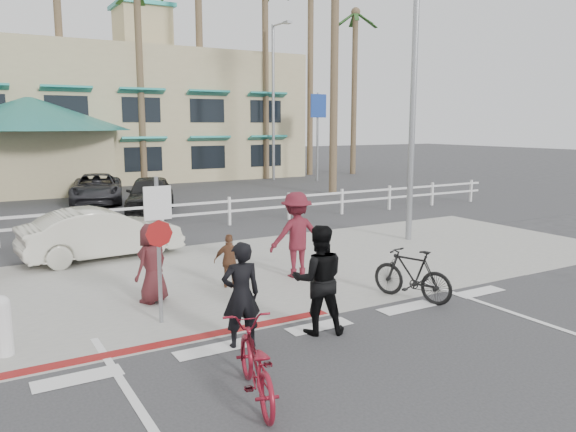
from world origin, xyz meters
TOP-DOWN VIEW (x-y plane):
  - ground at (0.00, 0.00)m, footprint 140.00×140.00m
  - bike_path at (0.00, -2.00)m, footprint 12.00×16.00m
  - sidewalk_plaza at (0.00, 4.50)m, footprint 22.00×7.00m
  - cross_street at (0.00, 8.50)m, footprint 40.00×5.00m
  - parking_lot at (0.00, 18.00)m, footprint 50.00×16.00m
  - curb_red at (-3.00, 1.20)m, footprint 7.00×0.25m
  - rail_fence at (0.50, 10.50)m, footprint 29.40×0.16m
  - building at (2.00, 31.00)m, footprint 28.00×16.00m
  - sign_post at (-2.30, 2.20)m, footprint 0.50×0.10m
  - bollard_0 at (-4.80, 2.00)m, footprint 0.26×0.26m
  - streetlight_0 at (6.50, 5.50)m, footprint 0.60×2.00m
  - streetlight_1 at (12.00, 24.00)m, footprint 0.60×2.00m
  - info_sign at (14.00, 22.00)m, footprint 1.20×0.16m
  - palm_4 at (0.00, 26.00)m, footprint 4.00×4.00m
  - palm_5 at (4.00, 25.00)m, footprint 4.00×4.00m
  - palm_6 at (8.00, 26.00)m, footprint 4.00×4.00m
  - palm_7 at (12.00, 25.00)m, footprint 4.00×4.00m
  - palm_8 at (16.00, 26.00)m, footprint 4.00×4.00m
  - palm_9 at (19.00, 25.00)m, footprint 4.00×4.00m
  - palm_11 at (11.00, 16.00)m, footprint 4.00×4.00m
  - bike_red at (-2.14, -1.14)m, footprint 1.10×1.96m
  - rider_red at (-1.54, 0.50)m, footprint 0.67×0.49m
  - bike_black at (2.45, 0.96)m, footprint 1.01×1.80m
  - rider_black at (-0.16, 0.40)m, footprint 1.10×1.01m
  - pedestrian_a at (1.35, 3.61)m, footprint 1.33×0.84m
  - pedestrian_child at (-0.33, 3.58)m, footprint 0.74×0.57m
  - pedestrian_b at (-2.07, 3.42)m, footprint 0.92×0.85m
  - car_white_sedan at (-2.11, 7.69)m, footprint 4.16×1.73m
  - lot_car_2 at (1.28, 14.71)m, footprint 3.13×4.64m
  - lot_car_5 at (0.06, 18.78)m, footprint 3.19×5.02m

SIDE VIEW (x-z plane):
  - ground at x=0.00m, z-range 0.00..0.00m
  - parking_lot at x=0.00m, z-range 0.00..0.01m
  - bike_path at x=0.00m, z-range 0.00..0.01m
  - cross_street at x=0.00m, z-range 0.00..0.01m
  - sidewalk_plaza at x=0.00m, z-range 0.00..0.01m
  - curb_red at x=-3.00m, z-range 0.00..0.02m
  - bollard_0 at x=-4.80m, z-range 0.00..0.95m
  - bike_red at x=-2.14m, z-range 0.00..0.97m
  - rail_fence at x=0.50m, z-range 0.00..1.00m
  - bike_black at x=2.45m, z-range 0.00..1.04m
  - pedestrian_child at x=-0.33m, z-range 0.00..1.17m
  - lot_car_5 at x=0.06m, z-range 0.00..1.29m
  - car_white_sedan at x=-2.11m, z-range 0.00..1.34m
  - lot_car_2 at x=1.28m, z-range 0.00..1.47m
  - pedestrian_b at x=-2.07m, z-range 0.00..1.59m
  - rider_red at x=-1.54m, z-range 0.00..1.70m
  - rider_black at x=-0.16m, z-range 0.00..1.85m
  - pedestrian_a at x=1.35m, z-range 0.00..1.97m
  - sign_post at x=-2.30m, z-range 0.00..2.90m
  - info_sign at x=14.00m, z-range 0.00..5.60m
  - streetlight_0 at x=6.50m, z-range 0.00..9.00m
  - streetlight_1 at x=12.00m, z-range 0.00..9.50m
  - building at x=2.00m, z-range 0.00..11.30m
  - palm_5 at x=4.00m, z-range 0.00..13.00m
  - palm_9 at x=19.00m, z-range 0.00..13.00m
  - palm_7 at x=12.00m, z-range 0.00..14.00m
  - palm_11 at x=11.00m, z-range 0.00..14.00m
  - palm_4 at x=0.00m, z-range 0.00..15.00m
  - palm_8 at x=16.00m, z-range 0.00..15.00m
  - palm_6 at x=8.00m, z-range 0.00..17.00m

